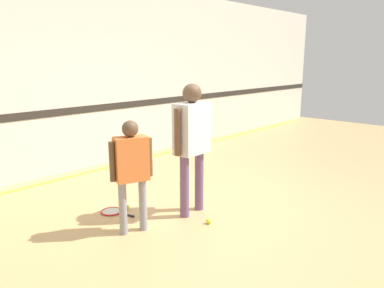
{
  "coord_description": "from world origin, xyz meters",
  "views": [
    {
      "loc": [
        -3.45,
        -2.73,
        1.87
      ],
      "look_at": [
        -0.25,
        0.22,
        0.88
      ],
      "focal_mm": 35.0,
      "sensor_mm": 36.0,
      "label": 1
    }
  ],
  "objects_px": {
    "person_instructor": "(192,135)",
    "tennis_ball_near_instructor": "(209,221)",
    "person_student_left": "(131,165)",
    "racket_spare_on_floor": "(113,212)",
    "tennis_ball_by_spare_racket": "(127,207)"
  },
  "relations": [
    {
      "from": "racket_spare_on_floor",
      "to": "tennis_ball_by_spare_racket",
      "type": "relative_size",
      "value": 7.59
    },
    {
      "from": "person_instructor",
      "to": "racket_spare_on_floor",
      "type": "height_order",
      "value": "person_instructor"
    },
    {
      "from": "person_student_left",
      "to": "tennis_ball_by_spare_racket",
      "type": "distance_m",
      "value": 0.98
    },
    {
      "from": "racket_spare_on_floor",
      "to": "tennis_ball_near_instructor",
      "type": "distance_m",
      "value": 1.23
    },
    {
      "from": "person_instructor",
      "to": "person_student_left",
      "type": "distance_m",
      "value": 0.86
    },
    {
      "from": "person_instructor",
      "to": "tennis_ball_by_spare_racket",
      "type": "relative_size",
      "value": 24.16
    },
    {
      "from": "tennis_ball_near_instructor",
      "to": "tennis_ball_by_spare_racket",
      "type": "distance_m",
      "value": 1.1
    },
    {
      "from": "person_student_left",
      "to": "racket_spare_on_floor",
      "type": "distance_m",
      "value": 0.99
    },
    {
      "from": "tennis_ball_by_spare_racket",
      "to": "racket_spare_on_floor",
      "type": "bearing_deg",
      "value": 160.14
    },
    {
      "from": "person_instructor",
      "to": "tennis_ball_near_instructor",
      "type": "height_order",
      "value": "person_instructor"
    },
    {
      "from": "person_instructor",
      "to": "tennis_ball_near_instructor",
      "type": "bearing_deg",
      "value": -111.45
    },
    {
      "from": "person_instructor",
      "to": "person_student_left",
      "type": "relative_size",
      "value": 1.28
    },
    {
      "from": "racket_spare_on_floor",
      "to": "tennis_ball_near_instructor",
      "type": "height_order",
      "value": "tennis_ball_near_instructor"
    },
    {
      "from": "person_student_left",
      "to": "racket_spare_on_floor",
      "type": "height_order",
      "value": "person_student_left"
    },
    {
      "from": "tennis_ball_by_spare_racket",
      "to": "person_instructor",
      "type": "bearing_deg",
      "value": -53.19
    }
  ]
}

